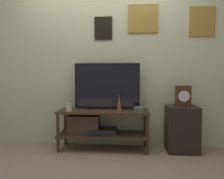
% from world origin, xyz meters
% --- Properties ---
extents(ground_plane, '(12.00, 12.00, 0.00)m').
position_xyz_m(ground_plane, '(0.00, 0.00, 0.00)').
color(ground_plane, '#997F60').
extents(wall_back, '(6.40, 0.08, 2.70)m').
position_xyz_m(wall_back, '(0.01, 0.50, 1.35)').
color(wall_back, beige).
rests_on(wall_back, ground_plane).
extents(media_console, '(1.25, 0.41, 0.55)m').
position_xyz_m(media_console, '(-0.10, 0.24, 0.35)').
color(media_console, '#422D1E').
rests_on(media_console, ground_plane).
extents(television, '(0.92, 0.05, 0.65)m').
position_xyz_m(television, '(0.04, 0.33, 0.89)').
color(television, black).
rests_on(television, media_console).
extents(vase_slim_bronze, '(0.07, 0.07, 0.23)m').
position_xyz_m(vase_slim_bronze, '(0.22, 0.18, 0.67)').
color(vase_slim_bronze, brown).
rests_on(vase_slim_bronze, media_console).
extents(vase_wide_bowl, '(0.15, 0.15, 0.07)m').
position_xyz_m(vase_wide_bowl, '(0.49, 0.12, 0.59)').
color(vase_wide_bowl, '#4C5647').
rests_on(vase_wide_bowl, media_console).
extents(candle_jar, '(0.08, 0.08, 0.10)m').
position_xyz_m(candle_jar, '(-0.46, 0.13, 0.60)').
color(candle_jar, beige).
rests_on(candle_jar, media_console).
extents(side_table, '(0.41, 0.37, 0.62)m').
position_xyz_m(side_table, '(1.07, 0.26, 0.31)').
color(side_table, black).
rests_on(side_table, ground_plane).
extents(mantel_clock, '(0.20, 0.11, 0.28)m').
position_xyz_m(mantel_clock, '(1.09, 0.28, 0.76)').
color(mantel_clock, '#422819').
rests_on(mantel_clock, side_table).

